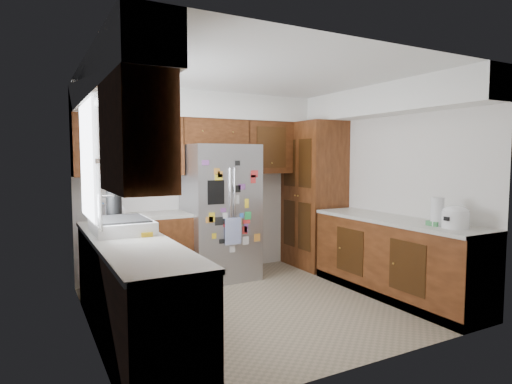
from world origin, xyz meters
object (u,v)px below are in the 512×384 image
paper_towel (437,212)px  rice_cooker (455,216)px  pantry (314,195)px  fridge (220,212)px

paper_towel → rice_cooker: bearing=-76.5°
pantry → fridge: pantry is taller
fridge → paper_towel: (1.46, -2.27, 0.17)m
fridge → paper_towel: size_ratio=6.04×
pantry → paper_towel: size_ratio=7.22×
paper_towel → fridge: bearing=122.6°
rice_cooker → paper_towel: 0.19m
fridge → paper_towel: fridge is taller
pantry → rice_cooker: (-0.00, -2.40, -0.03)m
fridge → paper_towel: 2.70m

